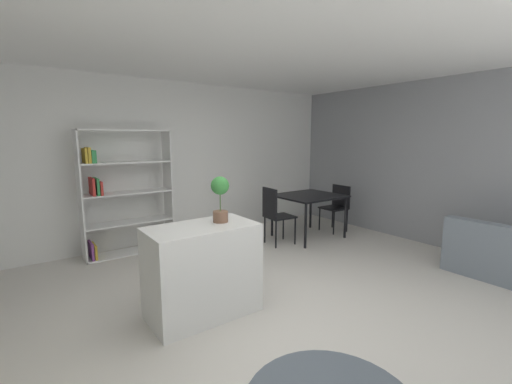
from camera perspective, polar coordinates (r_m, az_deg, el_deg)
name	(u,v)px	position (r m, az deg, el deg)	size (l,w,h in m)	color
ground_plane	(262,306)	(3.82, 1.09, -18.82)	(10.02, 10.02, 0.00)	beige
ceiling_slab	(263,33)	(3.52, 1.24, 25.57)	(7.28, 5.90, 0.06)	white
back_partition	(160,163)	(5.98, -16.04, 4.83)	(7.28, 0.06, 2.76)	white
right_partition_gray	(437,164)	(6.27, 28.56, 4.26)	(0.06, 5.90, 2.76)	gray
kitchen_island	(203,270)	(3.52, -9.11, -13.07)	(1.09, 0.61, 0.93)	silver
potted_plant_on_island	(220,195)	(3.45, -6.15, -0.50)	(0.19, 0.19, 0.48)	brown
open_bookshelf	(121,192)	(5.51, -22.07, -0.02)	(1.34, 0.38, 1.92)	white
dining_table	(309,199)	(6.11, 9.01, -1.18)	(1.12, 0.99, 0.78)	black
dining_chair_island_side	(275,212)	(5.63, 3.24, -3.35)	(0.49, 0.44, 0.98)	black
dining_chair_window_side	(337,204)	(6.70, 13.68, -1.93)	(0.44, 0.46, 0.89)	black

